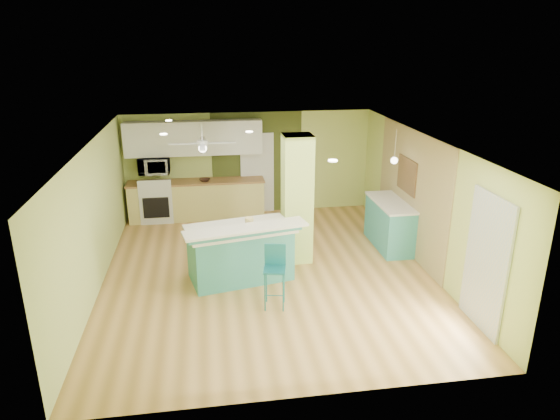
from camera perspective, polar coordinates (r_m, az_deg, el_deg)
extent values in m
cube|color=#A5773A|center=(9.50, -1.46, -7.10)|extent=(6.00, 7.00, 0.01)
cube|color=white|center=(8.68, -1.60, 7.91)|extent=(6.00, 7.00, 0.01)
cube|color=#C5D672|center=(12.36, -3.58, 5.36)|extent=(6.00, 0.01, 2.50)
cube|color=#C5D672|center=(5.86, 2.86, -11.17)|extent=(6.00, 0.01, 2.50)
cube|color=#C5D672|center=(9.16, -20.52, -0.87)|extent=(0.01, 7.00, 2.50)
cube|color=#C5D672|center=(9.82, 16.14, 0.93)|extent=(0.01, 7.00, 2.50)
cube|color=#998357|center=(10.34, 14.71, 1.97)|extent=(0.02, 3.40, 2.50)
cube|color=#434C1E|center=(12.36, -2.64, 5.38)|extent=(2.20, 0.02, 2.50)
cube|color=white|center=(12.39, -2.61, 4.23)|extent=(0.82, 0.05, 2.00)
cube|color=silver|center=(7.99, 22.48, -5.61)|extent=(0.04, 1.08, 2.10)
cube|color=#BEDB65|center=(9.58, 1.96, 1.23)|extent=(0.55, 0.55, 2.50)
cube|color=#D9CA71|center=(12.24, -9.44, 1.10)|extent=(3.20, 0.60, 0.90)
cube|color=#956133|center=(12.11, -9.56, 3.22)|extent=(3.25, 0.63, 0.04)
cube|color=silver|center=(12.30, -13.86, 0.88)|extent=(0.76, 0.64, 0.90)
cube|color=black|center=(12.00, -13.97, 0.25)|extent=(0.59, 0.02, 0.50)
cube|color=silver|center=(11.86, -14.18, 2.90)|extent=(0.76, 0.06, 0.18)
cube|color=white|center=(11.98, -9.83, 8.11)|extent=(3.20, 0.34, 0.80)
imported|color=white|center=(12.05, -14.20, 4.94)|extent=(0.70, 0.48, 0.39)
cylinder|color=white|center=(10.62, -8.93, 8.66)|extent=(0.03, 0.03, 0.40)
cylinder|color=white|center=(10.66, -8.87, 7.61)|extent=(0.24, 0.24, 0.10)
sphere|color=white|center=(10.68, -8.84, 6.98)|extent=(0.18, 0.18, 0.18)
cylinder|color=white|center=(10.11, 13.06, 7.24)|extent=(0.01, 0.01, 0.62)
sphere|color=white|center=(10.18, 12.92, 5.53)|extent=(0.14, 0.14, 0.14)
cube|color=brown|center=(10.42, 14.31, 3.86)|extent=(0.03, 0.90, 0.70)
cube|color=teal|center=(9.11, -4.56, -5.06)|extent=(1.92, 1.23, 0.94)
cube|color=#ECE7CC|center=(8.92, -4.64, -2.15)|extent=(2.04, 1.36, 0.05)
cube|color=teal|center=(8.51, -3.87, -2.53)|extent=(1.99, 0.56, 0.14)
cube|color=#ECE7CC|center=(8.49, -3.88, -2.14)|extent=(2.18, 0.87, 0.04)
cylinder|color=#1C7581|center=(8.09, -1.73, -9.42)|extent=(0.02, 0.02, 0.66)
cylinder|color=#1C7581|center=(8.07, 0.37, -9.48)|extent=(0.02, 0.02, 0.66)
cylinder|color=#1C7581|center=(8.35, -1.56, -8.46)|extent=(0.02, 0.02, 0.66)
cylinder|color=#1C7581|center=(8.33, 0.47, -8.52)|extent=(0.02, 0.02, 0.66)
cube|color=#1C7581|center=(8.05, -0.62, -6.81)|extent=(0.41, 0.41, 0.03)
cube|color=#1C7581|center=(8.11, -0.55, -5.08)|extent=(0.35, 0.10, 0.37)
cube|color=teal|center=(10.69, 12.44, -1.68)|extent=(0.61, 1.47, 0.95)
cube|color=white|center=(10.53, 12.63, 0.84)|extent=(0.65, 1.54, 0.04)
imported|color=#331D15|center=(12.02, -8.59, 3.42)|extent=(0.28, 0.28, 0.07)
cylinder|color=gold|center=(8.84, -3.54, -1.46)|extent=(0.15, 0.15, 0.20)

